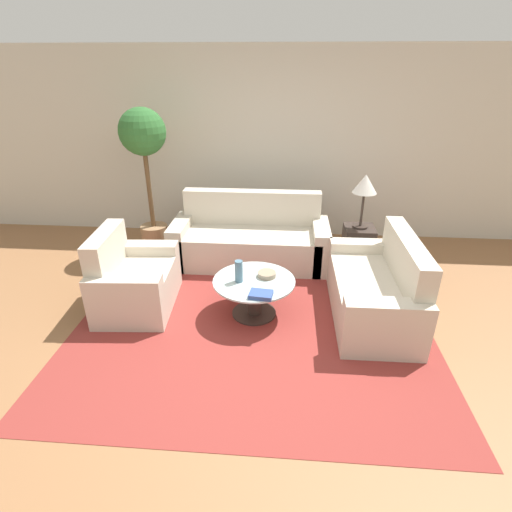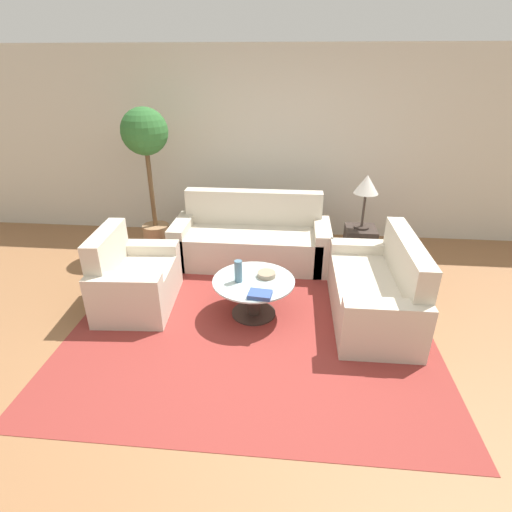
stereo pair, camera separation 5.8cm
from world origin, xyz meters
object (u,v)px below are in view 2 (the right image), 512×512
sofa_main (252,240)px  bowl (267,274)px  coffee_table (254,292)px  book_stack (260,295)px  armchair (132,281)px  potted_plant (147,154)px  table_lamp (366,187)px  vase (238,271)px  loveseat (379,292)px

sofa_main → bowl: (0.27, -1.17, 0.14)m
coffee_table → book_stack: book_stack is taller
coffee_table → bowl: size_ratio=4.48×
armchair → potted_plant: 1.77m
table_lamp → vase: bearing=-139.0°
loveseat → sofa_main: bearing=-130.2°
sofa_main → book_stack: size_ratio=8.59×
coffee_table → book_stack: size_ratio=3.60×
loveseat → bowl: (-1.14, 0.00, 0.14)m
potted_plant → bowl: 2.33m
armchair → loveseat: (2.57, 0.01, 0.00)m
loveseat → potted_plant: (-2.77, 1.41, 1.04)m
sofa_main → coffee_table: (0.15, -1.26, -0.03)m
coffee_table → table_lamp: bearing=43.4°
bowl → book_stack: bowl is taller
bowl → book_stack: size_ratio=0.80×
potted_plant → vase: 2.20m
potted_plant → book_stack: 2.56m
bowl → vase: bearing=-156.1°
table_lamp → book_stack: size_ratio=2.84×
book_stack → vase: bearing=137.9°
armchair → table_lamp: 2.84m
armchair → sofa_main: bearing=-48.0°
coffee_table → vase: vase is taller
vase → book_stack: vase is taller
coffee_table → vase: size_ratio=3.66×
sofa_main → bowl: 1.21m
loveseat → potted_plant: bearing=-117.3°
loveseat → table_lamp: size_ratio=2.25×
sofa_main → coffee_table: 1.27m
coffee_table → armchair: bearing=177.0°
table_lamp → potted_plant: 2.74m
vase → book_stack: size_ratio=0.98×
armchair → vase: bearing=-99.1°
sofa_main → coffee_table: bearing=-83.2°
loveseat → book_stack: size_ratio=6.38×
potted_plant → loveseat: bearing=-26.9°
loveseat → potted_plant: size_ratio=0.78×
coffee_table → book_stack: 0.36m
armchair → book_stack: size_ratio=4.50×
sofa_main → book_stack: 1.58m
coffee_table → table_lamp: 1.84m
sofa_main → loveseat: sofa_main is taller
book_stack → bowl: bearing=91.1°
bowl → potted_plant: bearing=139.3°
potted_plant → vase: potted_plant is taller
armchair → book_stack: armchair is taller
bowl → table_lamp: bearing=44.4°
potted_plant → book_stack: bearing=-48.3°
armchair → bowl: bearing=-93.3°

